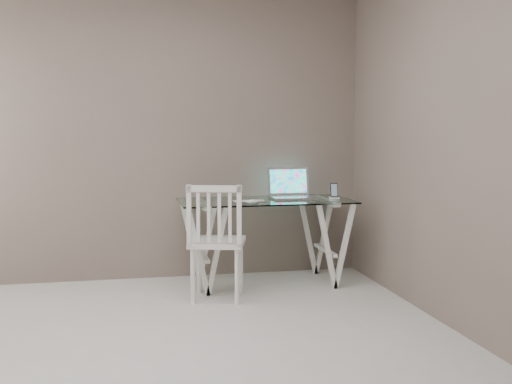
# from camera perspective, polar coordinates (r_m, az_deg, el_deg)

# --- Properties ---
(room) EXTENTS (4.50, 4.52, 2.71)m
(room) POSITION_cam_1_polar(r_m,az_deg,el_deg) (3.64, -9.75, 10.93)
(room) COLOR beige
(room) RESTS_ON ground
(desk) EXTENTS (1.50, 0.70, 0.75)m
(desk) POSITION_cam_1_polar(r_m,az_deg,el_deg) (5.64, 0.86, -4.38)
(desk) COLOR silver
(desk) RESTS_ON ground
(chair) EXTENTS (0.53, 0.53, 0.94)m
(chair) POSITION_cam_1_polar(r_m,az_deg,el_deg) (5.08, -3.57, -3.98)
(chair) COLOR white
(chair) RESTS_ON ground
(laptop) EXTENTS (0.38, 0.32, 0.27)m
(laptop) POSITION_cam_1_polar(r_m,az_deg,el_deg) (5.77, 3.11, 0.13)
(laptop) COLOR silver
(laptop) RESTS_ON desk
(keyboard) EXTENTS (0.28, 0.12, 0.01)m
(keyboard) POSITION_cam_1_polar(r_m,az_deg,el_deg) (5.46, -0.66, -0.83)
(keyboard) COLOR silver
(keyboard) RESTS_ON desk
(mouse) EXTENTS (0.11, 0.06, 0.03)m
(mouse) POSITION_cam_1_polar(r_m,az_deg,el_deg) (5.33, -0.36, -0.85)
(mouse) COLOR silver
(mouse) RESTS_ON desk
(phone_dock) EXTENTS (0.07, 0.07, 0.14)m
(phone_dock) POSITION_cam_1_polar(r_m,az_deg,el_deg) (5.71, 6.96, -0.22)
(phone_dock) COLOR white
(phone_dock) RESTS_ON desk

